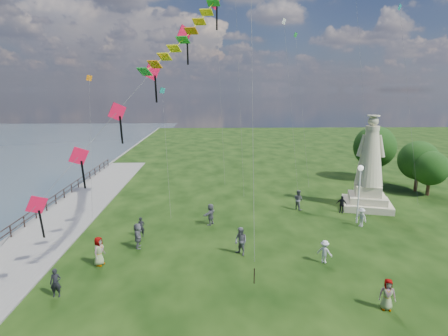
{
  "coord_description": "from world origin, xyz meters",
  "views": [
    {
      "loc": [
        -1.82,
        -15.88,
        10.49
      ],
      "look_at": [
        -1.0,
        8.0,
        5.5
      ],
      "focal_mm": 30.0,
      "sensor_mm": 36.0,
      "label": 1
    }
  ],
  "objects_px": {
    "person_5": "(138,236)",
    "person_8": "(361,217)",
    "person_7": "(298,200)",
    "person_6": "(141,227)",
    "person_11": "(211,214)",
    "statue": "(369,174)",
    "person_9": "(342,204)",
    "person_1": "(241,241)",
    "lamppost": "(360,182)",
    "person_0": "(56,283)",
    "person_4": "(387,294)",
    "person_10": "(99,251)",
    "person_2": "(325,252)"
  },
  "relations": [
    {
      "from": "person_5",
      "to": "person_8",
      "type": "xyz_separation_m",
      "value": [
        16.68,
        3.49,
        -0.12
      ]
    },
    {
      "from": "person_7",
      "to": "person_6",
      "type": "bearing_deg",
      "value": 78.71
    },
    {
      "from": "person_11",
      "to": "statue",
      "type": "bearing_deg",
      "value": 135.23
    },
    {
      "from": "person_5",
      "to": "person_9",
      "type": "height_order",
      "value": "person_5"
    },
    {
      "from": "statue",
      "to": "person_7",
      "type": "bearing_deg",
      "value": -160.92
    },
    {
      "from": "person_8",
      "to": "person_5",
      "type": "bearing_deg",
      "value": -107.15
    },
    {
      "from": "person_1",
      "to": "person_11",
      "type": "height_order",
      "value": "person_1"
    },
    {
      "from": "statue",
      "to": "person_6",
      "type": "distance_m",
      "value": 20.39
    },
    {
      "from": "person_8",
      "to": "lamppost",
      "type": "bearing_deg",
      "value": 151.1
    },
    {
      "from": "person_6",
      "to": "person_11",
      "type": "relative_size",
      "value": 0.85
    },
    {
      "from": "lamppost",
      "to": "person_7",
      "type": "distance_m",
      "value": 5.9
    },
    {
      "from": "person_0",
      "to": "person_11",
      "type": "bearing_deg",
      "value": 47.3
    },
    {
      "from": "person_4",
      "to": "person_10",
      "type": "xyz_separation_m",
      "value": [
        -15.36,
        5.26,
        0.11
      ]
    },
    {
      "from": "person_2",
      "to": "person_4",
      "type": "bearing_deg",
      "value": 142.78
    },
    {
      "from": "person_0",
      "to": "person_1",
      "type": "bearing_deg",
      "value": 20.2
    },
    {
      "from": "person_11",
      "to": "person_7",
      "type": "bearing_deg",
      "value": 144.35
    },
    {
      "from": "person_1",
      "to": "person_10",
      "type": "height_order",
      "value": "person_1"
    },
    {
      "from": "statue",
      "to": "person_2",
      "type": "xyz_separation_m",
      "value": [
        -7.16,
        -10.9,
        -2.43
      ]
    },
    {
      "from": "person_8",
      "to": "person_7",
      "type": "bearing_deg",
      "value": -167.13
    },
    {
      "from": "person_0",
      "to": "person_5",
      "type": "distance_m",
      "value": 6.75
    },
    {
      "from": "person_2",
      "to": "person_6",
      "type": "relative_size",
      "value": 0.99
    },
    {
      "from": "person_1",
      "to": "person_11",
      "type": "distance_m",
      "value": 5.97
    },
    {
      "from": "person_0",
      "to": "person_9",
      "type": "relative_size",
      "value": 1.02
    },
    {
      "from": "person_1",
      "to": "person_2",
      "type": "height_order",
      "value": "person_1"
    },
    {
      "from": "person_9",
      "to": "person_10",
      "type": "relative_size",
      "value": 0.83
    },
    {
      "from": "person_0",
      "to": "person_8",
      "type": "xyz_separation_m",
      "value": [
        19.74,
        9.51,
        -0.01
      ]
    },
    {
      "from": "person_5",
      "to": "person_4",
      "type": "bearing_deg",
      "value": -128.53
    },
    {
      "from": "person_6",
      "to": "person_7",
      "type": "xyz_separation_m",
      "value": [
        12.88,
        5.9,
        0.17
      ]
    },
    {
      "from": "person_6",
      "to": "person_5",
      "type": "bearing_deg",
      "value": -90.7
    },
    {
      "from": "person_0",
      "to": "person_5",
      "type": "relative_size",
      "value": 0.88
    },
    {
      "from": "person_5",
      "to": "person_7",
      "type": "xyz_separation_m",
      "value": [
        12.73,
        7.9,
        0.03
      ]
    },
    {
      "from": "person_11",
      "to": "person_0",
      "type": "bearing_deg",
      "value": -7.97
    },
    {
      "from": "lamppost",
      "to": "person_11",
      "type": "height_order",
      "value": "lamppost"
    },
    {
      "from": "lamppost",
      "to": "person_8",
      "type": "distance_m",
      "value": 2.78
    },
    {
      "from": "person_8",
      "to": "person_10",
      "type": "relative_size",
      "value": 0.83
    },
    {
      "from": "person_7",
      "to": "person_8",
      "type": "bearing_deg",
      "value": -174.09
    },
    {
      "from": "lamppost",
      "to": "person_0",
      "type": "distance_m",
      "value": 22.43
    },
    {
      "from": "person_0",
      "to": "person_9",
      "type": "distance_m",
      "value": 23.28
    },
    {
      "from": "person_1",
      "to": "person_8",
      "type": "relative_size",
      "value": 1.23
    },
    {
      "from": "person_2",
      "to": "person_11",
      "type": "distance_m",
      "value": 9.9
    },
    {
      "from": "lamppost",
      "to": "person_2",
      "type": "bearing_deg",
      "value": -124.24
    },
    {
      "from": "statue",
      "to": "person_4",
      "type": "xyz_separation_m",
      "value": [
        -5.62,
        -16.0,
        -2.36
      ]
    },
    {
      "from": "person_5",
      "to": "person_6",
      "type": "distance_m",
      "value": 2.01
    },
    {
      "from": "person_2",
      "to": "person_5",
      "type": "relative_size",
      "value": 0.83
    },
    {
      "from": "person_4",
      "to": "person_11",
      "type": "distance_m",
      "value": 14.79
    },
    {
      "from": "person_5",
      "to": "person_9",
      "type": "xyz_separation_m",
      "value": [
        16.31,
        6.9,
        -0.12
      ]
    },
    {
      "from": "person_10",
      "to": "person_5",
      "type": "bearing_deg",
      "value": -19.65
    },
    {
      "from": "person_0",
      "to": "person_11",
      "type": "height_order",
      "value": "person_11"
    },
    {
      "from": "person_0",
      "to": "person_2",
      "type": "bearing_deg",
      "value": 7.61
    },
    {
      "from": "person_0",
      "to": "person_8",
      "type": "relative_size",
      "value": 1.02
    }
  ]
}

